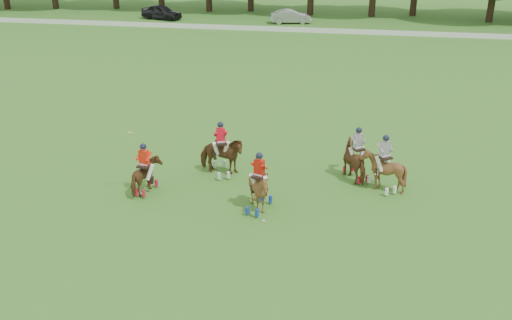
% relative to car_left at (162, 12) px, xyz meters
% --- Properties ---
extents(ground, '(180.00, 180.00, 0.00)m').
position_rel_car_left_xyz_m(ground, '(15.26, -42.50, -0.75)').
color(ground, '#33641C').
rests_on(ground, ground).
extents(boundary_rail, '(120.00, 0.10, 0.44)m').
position_rel_car_left_xyz_m(boundary_rail, '(15.26, -4.50, -0.53)').
color(boundary_rail, white).
rests_on(boundary_rail, ground).
extents(car_left, '(4.72, 2.90, 1.50)m').
position_rel_car_left_xyz_m(car_left, '(0.00, 0.00, 0.00)').
color(car_left, black).
rests_on(car_left, ground).
extents(car_mid, '(4.31, 2.26, 1.35)m').
position_rel_car_left_xyz_m(car_mid, '(13.72, 0.00, -0.07)').
color(car_mid, '#9E9EA3').
rests_on(car_mid, ground).
extents(polo_red_a, '(1.05, 1.74, 2.65)m').
position_rel_car_left_xyz_m(polo_red_a, '(12.69, -39.13, -0.00)').
color(polo_red_a, '#532F16').
rests_on(polo_red_a, ground).
extents(polo_red_b, '(2.09, 1.95, 2.39)m').
position_rel_car_left_xyz_m(polo_red_b, '(15.26, -36.90, 0.12)').
color(polo_red_b, '#532F16').
rests_on(polo_red_b, ground).
extents(polo_red_c, '(1.69, 1.80, 2.35)m').
position_rel_car_left_xyz_m(polo_red_c, '(17.41, -39.79, 0.10)').
color(polo_red_c, '#532F16').
rests_on(polo_red_c, ground).
extents(polo_stripe_a, '(1.75, 2.06, 2.31)m').
position_rel_car_left_xyz_m(polo_stripe_a, '(20.96, -36.32, 0.08)').
color(polo_stripe_a, '#532F16').
rests_on(polo_stripe_a, ground).
extents(polo_stripe_b, '(1.97, 2.01, 2.37)m').
position_rel_car_left_xyz_m(polo_stripe_b, '(22.01, -37.18, 0.11)').
color(polo_stripe_b, '#532F16').
rests_on(polo_stripe_b, ground).
extents(polo_ball, '(0.09, 0.09, 0.09)m').
position_rel_car_left_xyz_m(polo_ball, '(17.73, -40.67, -0.70)').
color(polo_ball, white).
rests_on(polo_ball, ground).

